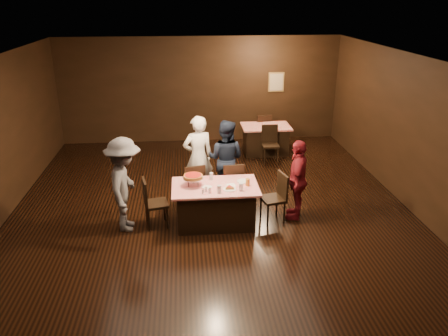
{
  "coord_description": "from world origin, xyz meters",
  "views": [
    {
      "loc": [
        -0.48,
        -7.47,
        4.08
      ],
      "look_at": [
        0.23,
        0.18,
        1.0
      ],
      "focal_mm": 35.0,
      "sensor_mm": 36.0,
      "label": 1
    }
  ],
  "objects_px": {
    "main_table": "(215,205)",
    "diner_navy_hoodie": "(226,159)",
    "glass_front_left": "(219,189)",
    "glass_amber": "(248,182)",
    "diner_grey_knit": "(125,185)",
    "diner_red_shirt": "(298,180)",
    "back_table": "(265,139)",
    "pizza_stand": "(193,177)",
    "chair_end_left": "(156,203)",
    "chair_far_right": "(232,183)",
    "chair_back_near": "(270,145)",
    "chair_far_left": "(193,185)",
    "diner_white_jacket": "(198,157)",
    "glass_back": "(211,176)",
    "plate_empty": "(243,181)",
    "chair_back_far": "(262,130)",
    "glass_front_right": "(241,187)",
    "chair_end_right": "(273,198)"
  },
  "relations": [
    {
      "from": "chair_back_far",
      "to": "diner_grey_knit",
      "type": "height_order",
      "value": "diner_grey_knit"
    },
    {
      "from": "main_table",
      "to": "chair_end_right",
      "type": "height_order",
      "value": "chair_end_right"
    },
    {
      "from": "diner_white_jacket",
      "to": "main_table",
      "type": "bearing_deg",
      "value": 87.51
    },
    {
      "from": "diner_red_shirt",
      "to": "glass_amber",
      "type": "xyz_separation_m",
      "value": [
        -0.98,
        -0.15,
        0.05
      ]
    },
    {
      "from": "diner_navy_hoodie",
      "to": "glass_front_right",
      "type": "bearing_deg",
      "value": 118.55
    },
    {
      "from": "diner_navy_hoodie",
      "to": "glass_amber",
      "type": "xyz_separation_m",
      "value": [
        0.29,
        -1.29,
        0.0
      ]
    },
    {
      "from": "back_table",
      "to": "chair_back_far",
      "type": "bearing_deg",
      "value": 90.0
    },
    {
      "from": "diner_navy_hoodie",
      "to": "pizza_stand",
      "type": "relative_size",
      "value": 4.41
    },
    {
      "from": "chair_far_left",
      "to": "glass_front_left",
      "type": "height_order",
      "value": "chair_far_left"
    },
    {
      "from": "chair_end_right",
      "to": "diner_red_shirt",
      "type": "relative_size",
      "value": 0.6
    },
    {
      "from": "diner_navy_hoodie",
      "to": "glass_back",
      "type": "height_order",
      "value": "diner_navy_hoodie"
    },
    {
      "from": "diner_white_jacket",
      "to": "plate_empty",
      "type": "distance_m",
      "value": 1.37
    },
    {
      "from": "main_table",
      "to": "chair_end_left",
      "type": "distance_m",
      "value": 1.1
    },
    {
      "from": "back_table",
      "to": "plate_empty",
      "type": "relative_size",
      "value": 5.2
    },
    {
      "from": "back_table",
      "to": "diner_navy_hoodie",
      "type": "relative_size",
      "value": 0.78
    },
    {
      "from": "chair_far_right",
      "to": "diner_red_shirt",
      "type": "xyz_separation_m",
      "value": [
        1.18,
        -0.65,
        0.31
      ]
    },
    {
      "from": "chair_far_left",
      "to": "pizza_stand",
      "type": "relative_size",
      "value": 2.5
    },
    {
      "from": "diner_red_shirt",
      "to": "glass_amber",
      "type": "bearing_deg",
      "value": -63.28
    },
    {
      "from": "pizza_stand",
      "to": "glass_amber",
      "type": "relative_size",
      "value": 2.71
    },
    {
      "from": "main_table",
      "to": "diner_grey_knit",
      "type": "height_order",
      "value": "diner_grey_knit"
    },
    {
      "from": "diner_navy_hoodie",
      "to": "diner_grey_knit",
      "type": "xyz_separation_m",
      "value": [
        -1.95,
        -1.29,
        0.04
      ]
    },
    {
      "from": "diner_grey_knit",
      "to": "plate_empty",
      "type": "distance_m",
      "value": 2.2
    },
    {
      "from": "chair_far_left",
      "to": "pizza_stand",
      "type": "bearing_deg",
      "value": 75.59
    },
    {
      "from": "chair_far_right",
      "to": "diner_white_jacket",
      "type": "height_order",
      "value": "diner_white_jacket"
    },
    {
      "from": "chair_back_near",
      "to": "glass_back",
      "type": "xyz_separation_m",
      "value": [
        -1.71,
        -2.81,
        0.37
      ]
    },
    {
      "from": "diner_red_shirt",
      "to": "plate_empty",
      "type": "height_order",
      "value": "diner_red_shirt"
    },
    {
      "from": "diner_grey_knit",
      "to": "diner_white_jacket",
      "type": "bearing_deg",
      "value": -45.33
    },
    {
      "from": "plate_empty",
      "to": "chair_end_left",
      "type": "bearing_deg",
      "value": -174.81
    },
    {
      "from": "plate_empty",
      "to": "glass_back",
      "type": "xyz_separation_m",
      "value": [
        -0.6,
        0.15,
        0.06
      ]
    },
    {
      "from": "chair_back_far",
      "to": "diner_white_jacket",
      "type": "xyz_separation_m",
      "value": [
        -1.92,
        -3.16,
        0.41
      ]
    },
    {
      "from": "pizza_stand",
      "to": "glass_front_left",
      "type": "height_order",
      "value": "pizza_stand"
    },
    {
      "from": "chair_end_left",
      "to": "diner_grey_knit",
      "type": "bearing_deg",
      "value": 83.85
    },
    {
      "from": "chair_end_right",
      "to": "diner_white_jacket",
      "type": "distance_m",
      "value": 1.9
    },
    {
      "from": "glass_amber",
      "to": "chair_far_right",
      "type": "bearing_deg",
      "value": 104.04
    },
    {
      "from": "chair_back_far",
      "to": "glass_amber",
      "type": "xyz_separation_m",
      "value": [
        -1.06,
        -4.46,
        0.37
      ]
    },
    {
      "from": "diner_red_shirt",
      "to": "glass_front_right",
      "type": "relative_size",
      "value": 11.28
    },
    {
      "from": "chair_back_far",
      "to": "glass_amber",
      "type": "relative_size",
      "value": 6.79
    },
    {
      "from": "back_table",
      "to": "chair_far_left",
      "type": "xyz_separation_m",
      "value": [
        -2.06,
        -3.06,
        0.09
      ]
    },
    {
      "from": "chair_end_left",
      "to": "plate_empty",
      "type": "relative_size",
      "value": 3.8
    },
    {
      "from": "glass_front_left",
      "to": "glass_amber",
      "type": "distance_m",
      "value": 0.6
    },
    {
      "from": "main_table",
      "to": "diner_navy_hoodie",
      "type": "relative_size",
      "value": 0.95
    },
    {
      "from": "pizza_stand",
      "to": "plate_empty",
      "type": "distance_m",
      "value": 0.97
    },
    {
      "from": "main_table",
      "to": "diner_grey_knit",
      "type": "distance_m",
      "value": 1.71
    },
    {
      "from": "chair_far_left",
      "to": "pizza_stand",
      "type": "xyz_separation_m",
      "value": [
        0.0,
        -0.7,
        0.48
      ]
    },
    {
      "from": "glass_back",
      "to": "main_table",
      "type": "bearing_deg",
      "value": -80.54
    },
    {
      "from": "pizza_stand",
      "to": "glass_front_right",
      "type": "height_order",
      "value": "pizza_stand"
    },
    {
      "from": "chair_end_right",
      "to": "chair_back_near",
      "type": "distance_m",
      "value": 3.16
    },
    {
      "from": "chair_far_right",
      "to": "chair_back_near",
      "type": "distance_m",
      "value": 2.68
    },
    {
      "from": "chair_far_right",
      "to": "chair_end_right",
      "type": "height_order",
      "value": "same"
    },
    {
      "from": "pizza_stand",
      "to": "chair_far_left",
      "type": "bearing_deg",
      "value": 90.0
    }
  ]
}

